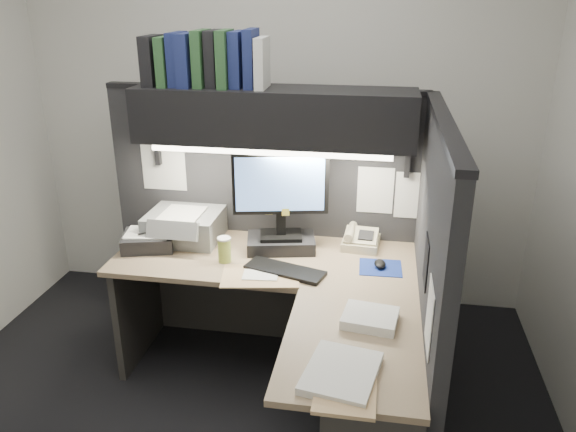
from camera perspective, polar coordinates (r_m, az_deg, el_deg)
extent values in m
plane|color=black|center=(3.18, -6.32, -20.36)|extent=(3.50, 3.50, 0.00)
cube|color=silver|center=(3.90, -1.12, 10.23)|extent=(3.50, 0.04, 2.70)
cube|color=black|center=(3.52, -2.31, -0.44)|extent=(1.90, 0.06, 1.60)
cube|color=black|center=(2.79, 13.98, -7.42)|extent=(0.06, 1.50, 1.60)
cube|color=#9C8463|center=(3.21, -2.42, -4.38)|extent=(1.70, 0.68, 0.03)
cube|color=#9C8463|center=(2.49, 6.56, -12.96)|extent=(0.60, 0.85, 0.03)
cube|color=#2F2D2A|center=(3.64, -1.34, -7.50)|extent=(1.61, 0.02, 0.70)
cube|color=#2F2D2A|center=(3.62, -14.95, -8.49)|extent=(0.04, 0.61, 0.70)
cube|color=black|center=(3.13, -1.46, 10.15)|extent=(1.55, 0.34, 0.30)
cylinder|color=white|center=(3.03, -1.94, 6.48)|extent=(1.32, 0.04, 0.04)
cube|color=black|center=(3.28, -0.72, -2.75)|extent=(0.43, 0.31, 0.08)
cube|color=black|center=(3.23, -0.73, -0.74)|extent=(0.06, 0.05, 0.13)
cube|color=black|center=(3.14, -0.77, 3.32)|extent=(0.54, 0.15, 0.36)
cube|color=#6998E7|center=(3.12, -0.83, 3.22)|extent=(0.49, 0.11, 0.31)
cube|color=black|center=(3.03, -0.30, -5.54)|extent=(0.46, 0.27, 0.02)
cube|color=navy|center=(3.12, 9.38, -5.19)|extent=(0.24, 0.22, 0.00)
ellipsoid|color=black|center=(3.11, 9.32, -4.82)|extent=(0.07, 0.11, 0.04)
cube|color=#C3B996|center=(3.33, 7.42, -2.46)|extent=(0.23, 0.23, 0.09)
cylinder|color=#AABB4B|center=(3.14, -6.47, -3.50)|extent=(0.08, 0.08, 0.13)
cube|color=gray|center=(3.46, -10.40, -0.95)|extent=(0.43, 0.37, 0.17)
cube|color=black|center=(3.40, -13.95, -2.43)|extent=(0.35, 0.31, 0.09)
cube|color=tan|center=(2.99, -2.82, -6.10)|extent=(0.45, 0.33, 0.01)
cube|color=white|center=(2.62, 8.33, -10.22)|extent=(0.27, 0.24, 0.05)
cube|color=white|center=(2.28, 5.43, -15.58)|extent=(0.32, 0.38, 0.03)
cube|color=tan|center=(2.22, 5.88, -17.18)|extent=(0.23, 0.29, 0.02)
cube|color=black|center=(3.28, -13.59, 15.11)|extent=(0.07, 0.22, 0.26)
cube|color=#244927|center=(3.24, -12.30, 15.11)|extent=(0.06, 0.22, 0.26)
cube|color=#172051|center=(3.23, -11.15, 15.37)|extent=(0.05, 0.22, 0.28)
cube|color=#172051|center=(3.19, -10.17, 15.33)|extent=(0.07, 0.22, 0.28)
cube|color=#244927|center=(3.17, -8.74, 15.53)|extent=(0.05, 0.22, 0.30)
cube|color=black|center=(3.18, -7.46, 15.59)|extent=(0.06, 0.22, 0.29)
cube|color=#244927|center=(3.12, -6.40, 15.57)|extent=(0.06, 0.22, 0.30)
cube|color=#172051|center=(3.14, -5.04, 15.58)|extent=(0.06, 0.22, 0.29)
cube|color=#172051|center=(3.12, -3.74, 15.69)|extent=(0.06, 0.22, 0.30)
cube|color=silver|center=(3.08, -2.65, 15.27)|extent=(0.05, 0.22, 0.26)
cube|color=white|center=(3.33, 8.86, 2.59)|extent=(0.21, 0.00, 0.28)
cube|color=white|center=(3.34, 12.61, 2.03)|extent=(0.21, 0.00, 0.28)
cube|color=white|center=(3.56, -12.54, 5.24)|extent=(0.28, 0.00, 0.34)
cube|color=black|center=(2.56, 13.84, -4.53)|extent=(0.00, 0.18, 0.22)
cube|color=white|center=(2.29, 14.17, -9.94)|extent=(0.00, 0.21, 0.28)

